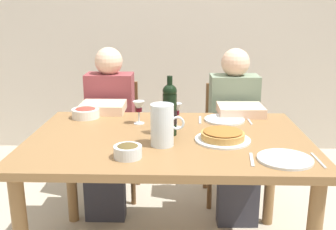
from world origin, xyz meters
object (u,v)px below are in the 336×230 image
salad_bowl (86,112)px  chair_left (114,131)px  wine_bottle (170,110)px  wine_glass_left_diner (139,108)px  wine_glass_right_diner (176,111)px  dinner_plate_right_setting (285,159)px  olive_bowl (128,150)px  baked_tart (223,136)px  dinner_plate_left_setting (224,120)px  dining_table (168,153)px  chair_right (230,134)px  diner_right (235,128)px  diner_left (108,125)px  water_pitcher (162,127)px

salad_bowl → chair_left: bearing=81.5°
wine_bottle → chair_left: wine_bottle is taller
wine_glass_left_diner → wine_glass_right_diner: (0.22, -0.08, 0.01)m
dinner_plate_right_setting → olive_bowl: bearing=178.8°
dinner_plate_right_setting → baked_tart: bearing=133.8°
baked_tart → dinner_plate_left_setting: 0.38m
baked_tart → wine_bottle: bearing=161.7°
dining_table → dinner_plate_left_setting: (0.34, 0.32, 0.10)m
chair_right → diner_right: (0.00, -0.24, 0.12)m
diner_left → baked_tart: bearing=135.1°
salad_bowl → diner_left: bearing=75.3°
dining_table → wine_bottle: bearing=79.2°
water_pitcher → olive_bowl: bearing=-131.6°
wine_bottle → dinner_plate_right_setting: bearing=-33.9°
dinner_plate_right_setting → chair_left: 1.61m
baked_tart → dinner_plate_right_setting: (0.25, -0.27, -0.02)m
chair_left → dinner_plate_right_setting: bearing=128.7°
wine_glass_left_diner → diner_left: diner_left is taller
olive_bowl → diner_right: 1.14m
dinner_plate_left_setting → chair_left: chair_left is taller
olive_bowl → wine_glass_right_diner: size_ratio=0.90×
chair_left → chair_right: bearing=177.0°
baked_tart → wine_glass_left_diner: wine_glass_left_diner is taller
wine_glass_left_diner → dinner_plate_left_setting: wine_glass_left_diner is taller
baked_tart → chair_right: chair_right is taller
wine_glass_left_diner → chair_right: size_ratio=0.16×
diner_left → dinner_plate_right_setting: bearing=134.7°
olive_bowl → wine_glass_left_diner: 0.55m
dining_table → chair_left: chair_left is taller
wine_bottle → chair_right: 1.02m
chair_right → dinner_plate_left_setting: bearing=77.2°
dinner_plate_left_setting → water_pitcher: bearing=-128.5°
dinner_plate_left_setting → chair_left: (-0.79, 0.59, -0.27)m
baked_tart → chair_left: size_ratio=0.33×
wine_bottle → chair_left: 1.07m
baked_tart → salad_bowl: 0.92m
wine_bottle → wine_glass_left_diner: size_ratio=2.35×
dining_table → diner_right: bearing=54.3°
olive_bowl → chair_right: size_ratio=0.15×
wine_bottle → chair_right: size_ratio=0.37×
dining_table → wine_glass_left_diner: 0.36m
water_pitcher → diner_left: diner_left is taller
salad_bowl → diner_left: size_ratio=0.15×
wine_bottle → wine_glass_left_diner: wine_bottle is taller
wine_glass_right_diner → dinner_plate_right_setting: bearing=-43.9°
baked_tart → chair_left: bearing=127.3°
baked_tart → diner_right: (0.17, 0.69, -0.17)m
chair_left → chair_right: same height
wine_bottle → water_pitcher: bearing=-100.7°
wine_bottle → olive_bowl: wine_bottle is taller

